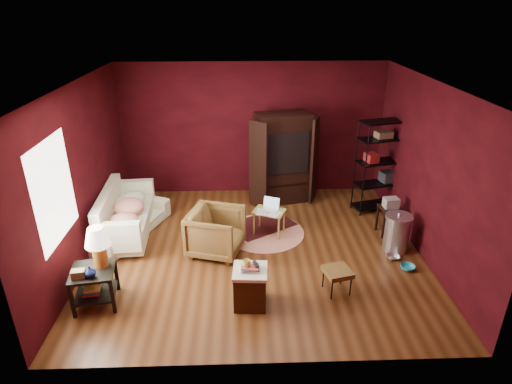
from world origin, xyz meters
TOP-DOWN VIEW (x-y plane):
  - room at (-0.04, -0.01)m, footprint 5.54×5.04m
  - sofa at (-2.33, 0.60)m, footprint 1.20×1.94m
  - armchair at (-0.67, -0.04)m, footprint 0.98×1.01m
  - pet_bowl_steel at (2.25, -0.34)m, footprint 0.23×0.07m
  - pet_bowl_turquoise at (2.38, -0.66)m, footprint 0.24×0.12m
  - vase at (-2.27, -1.46)m, footprint 0.20×0.20m
  - mug at (-0.18, -1.41)m, footprint 0.13×0.11m
  - side_table at (-2.25, -1.25)m, footprint 0.66×0.66m
  - sofa_cushions at (-2.34, 0.58)m, footprint 0.88×1.94m
  - hamper at (-0.14, -1.41)m, footprint 0.50×0.50m
  - footstool at (1.13, -1.17)m, footprint 0.45×0.45m
  - rug_round at (0.17, 0.58)m, footprint 1.64×1.64m
  - rug_oriental at (0.13, 0.87)m, footprint 1.39×1.28m
  - laptop_desk at (0.25, 0.56)m, footprint 0.65×0.57m
  - tv_armoire at (0.61, 1.97)m, footprint 1.44×0.98m
  - wire_shelving at (2.48, 1.48)m, footprint 0.98×0.61m
  - small_stand at (2.41, 0.48)m, footprint 0.39×0.39m
  - trash_can at (2.36, -0.08)m, footprint 0.49×0.49m

SIDE VIEW (x-z plane):
  - rug_round at x=0.17m, z-range 0.00..0.01m
  - rug_oriental at x=0.13m, z-range 0.01..0.02m
  - pet_bowl_steel at x=2.25m, z-range 0.00..0.22m
  - pet_bowl_turquoise at x=2.38m, z-range 0.00..0.23m
  - hamper at x=-0.14m, z-range -0.03..0.63m
  - footstool at x=1.13m, z-range 0.14..0.51m
  - trash_can at x=2.36m, z-range -0.02..0.69m
  - sofa at x=-2.33m, z-range 0.00..0.73m
  - sofa_cushions at x=-2.34m, z-range -0.01..0.79m
  - laptop_desk at x=0.25m, z-range 0.08..0.75m
  - armchair at x=-0.67m, z-range 0.00..0.85m
  - small_stand at x=2.41m, z-range 0.18..0.89m
  - vase at x=-2.27m, z-range 0.55..0.71m
  - side_table at x=-2.25m, z-range 0.11..1.26m
  - mug at x=-0.18m, z-range 0.64..0.75m
  - tv_armoire at x=0.61m, z-range 0.04..1.91m
  - wire_shelving at x=2.48m, z-range 0.09..1.95m
  - room at x=-0.04m, z-range -0.02..2.82m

